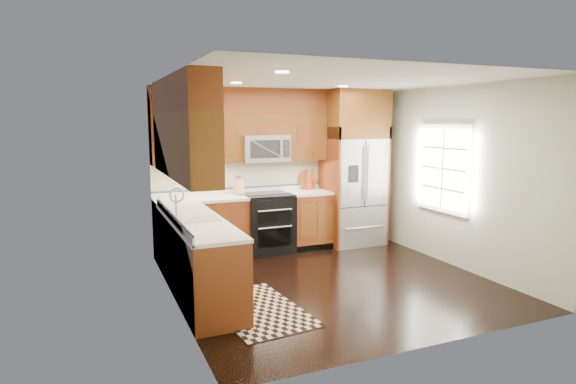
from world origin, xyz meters
name	(u,v)px	position (x,y,z in m)	size (l,w,h in m)	color
ground	(330,281)	(0.00, 0.00, 0.00)	(4.00, 4.00, 0.00)	black
wall_back	(274,169)	(0.00, 2.00, 1.30)	(4.00, 0.02, 2.60)	#B3B9A7
wall_left	(173,193)	(-2.00, 0.00, 1.30)	(0.02, 4.00, 2.60)	#B3B9A7
wall_right	(454,177)	(2.00, 0.00, 1.30)	(0.02, 4.00, 2.60)	#B3B9A7
window	(443,168)	(1.98, 0.20, 1.40)	(0.04, 1.10, 1.30)	white
base_cabinets	(220,241)	(-1.23, 0.90, 0.45)	(2.85, 3.00, 0.90)	brown
countertop	(227,206)	(-1.09, 1.01, 0.92)	(2.86, 3.01, 0.04)	white
upper_cabinets	(220,126)	(-1.15, 1.09, 2.02)	(2.85, 3.00, 1.15)	brown
range	(268,223)	(-0.25, 1.67, 0.47)	(0.76, 0.67, 0.95)	black
microwave	(264,148)	(-0.25, 1.80, 1.66)	(0.76, 0.40, 0.42)	#B2B2B7
refrigerator	(354,168)	(1.30, 1.63, 1.30)	(0.98, 0.75, 2.60)	#B2B2B7
sink_faucet	(193,214)	(-1.73, 0.23, 0.99)	(0.54, 0.44, 0.37)	#B2B2B7
rug	(258,309)	(-1.20, -0.55, 0.01)	(0.88, 1.47, 0.01)	black
knife_block	(238,187)	(-0.69, 1.78, 1.06)	(0.15, 0.18, 0.31)	tan
utensil_crock	(309,182)	(0.60, 1.90, 1.07)	(0.15, 0.15, 0.38)	#A73214
cutting_board	(307,188)	(0.58, 1.94, 0.95)	(0.34, 0.34, 0.02)	brown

